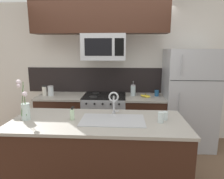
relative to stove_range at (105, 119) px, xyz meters
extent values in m
plane|color=brown|center=(0.00, -0.90, -0.46)|extent=(10.00, 10.00, 0.00)
cube|color=silver|center=(0.30, 0.38, 0.84)|extent=(5.20, 0.10, 2.60)
cube|color=black|center=(0.00, 0.32, 0.69)|extent=(3.09, 0.01, 0.48)
cube|color=#381E14|center=(-0.79, 0.00, -0.02)|extent=(0.82, 0.62, 0.88)
cube|color=#9E998E|center=(-0.79, 0.00, 0.43)|extent=(0.85, 0.65, 0.03)
cube|color=#381E14|center=(0.72, 0.00, -0.02)|extent=(0.69, 0.62, 0.88)
cube|color=#9E998E|center=(0.72, 0.00, 0.43)|extent=(0.72, 0.65, 0.03)
cube|color=#A8AAAF|center=(0.00, 0.00, -0.01)|extent=(0.76, 0.62, 0.91)
cube|color=black|center=(0.00, 0.00, 0.45)|extent=(0.76, 0.62, 0.01)
cylinder|color=black|center=(-0.18, -0.14, 0.46)|extent=(0.15, 0.15, 0.01)
cylinder|color=black|center=(0.18, -0.14, 0.46)|extent=(0.15, 0.15, 0.01)
cylinder|color=black|center=(-0.18, 0.14, 0.46)|extent=(0.15, 0.15, 0.01)
cylinder|color=black|center=(0.18, 0.14, 0.46)|extent=(0.15, 0.15, 0.01)
cylinder|color=black|center=(-0.27, -0.32, 0.39)|extent=(0.03, 0.02, 0.03)
cylinder|color=black|center=(-0.14, -0.32, 0.39)|extent=(0.03, 0.02, 0.03)
cylinder|color=black|center=(0.00, -0.32, 0.39)|extent=(0.03, 0.02, 0.03)
cylinder|color=black|center=(0.14, -0.32, 0.39)|extent=(0.03, 0.02, 0.03)
cylinder|color=black|center=(0.27, -0.32, 0.39)|extent=(0.03, 0.02, 0.03)
cube|color=#A8AAAF|center=(0.00, -0.02, 1.31)|extent=(0.74, 0.40, 0.44)
cube|color=black|center=(-0.07, -0.22, 1.31)|extent=(0.45, 0.00, 0.28)
cube|color=black|center=(0.27, -0.22, 1.31)|extent=(0.15, 0.00, 0.28)
cube|color=#381E14|center=(-0.07, -0.05, 1.83)|extent=(2.27, 0.34, 0.60)
cube|color=#A8AAAF|center=(1.50, 0.02, 0.41)|extent=(0.86, 0.72, 1.75)
cube|color=black|center=(1.50, -0.34, 0.80)|extent=(0.82, 0.00, 0.01)
cylinder|color=#99999E|center=(1.24, -0.36, 1.04)|extent=(0.01, 0.01, 0.31)
cylinder|color=#99999E|center=(1.24, -0.36, 0.27)|extent=(0.01, 0.01, 0.66)
cylinder|color=silver|center=(-1.10, -0.02, 0.53)|extent=(0.08, 0.08, 0.16)
cylinder|color=black|center=(-1.10, -0.02, 0.62)|extent=(0.08, 0.08, 0.02)
cylinder|color=silver|center=(-0.98, -0.03, 0.53)|extent=(0.10, 0.10, 0.16)
cylinder|color=#B2B2B7|center=(-0.98, -0.03, 0.62)|extent=(0.10, 0.10, 0.02)
ellipsoid|color=yellow|center=(0.72, -0.07, 0.47)|extent=(0.15, 0.14, 0.05)
ellipsoid|color=yellow|center=(0.72, -0.05, 0.47)|extent=(0.17, 0.11, 0.06)
ellipsoid|color=yellow|center=(0.73, -0.07, 0.47)|extent=(0.18, 0.06, 0.06)
ellipsoid|color=yellow|center=(0.74, -0.05, 0.47)|extent=(0.18, 0.06, 0.07)
ellipsoid|color=yellow|center=(0.74, -0.07, 0.47)|extent=(0.17, 0.10, 0.07)
ellipsoid|color=yellow|center=(0.75, -0.05, 0.47)|extent=(0.16, 0.14, 0.05)
cylinder|color=brown|center=(0.73, -0.06, 0.50)|extent=(0.02, 0.02, 0.03)
cylinder|color=silver|center=(0.52, 0.06, 0.54)|extent=(0.09, 0.09, 0.18)
cylinder|color=#A3A3AA|center=(0.52, 0.06, 0.64)|extent=(0.08, 0.08, 0.02)
cylinder|color=#A3A3AA|center=(0.52, 0.06, 0.67)|extent=(0.01, 0.01, 0.05)
sphere|color=#A3A3AA|center=(0.52, 0.06, 0.71)|extent=(0.02, 0.02, 0.02)
cylinder|color=#1E5184|center=(0.94, 0.05, 0.50)|extent=(0.08, 0.08, 0.11)
cube|color=#381E14|center=(0.05, -1.25, -0.02)|extent=(2.06, 0.85, 0.88)
cube|color=#9E998E|center=(0.05, -1.25, 0.43)|extent=(2.09, 0.88, 0.03)
cube|color=#ADAFB5|center=(0.22, -1.25, 0.45)|extent=(0.76, 0.44, 0.01)
cube|color=#ADAFB5|center=(0.05, -1.25, 0.37)|extent=(0.30, 0.33, 0.15)
cube|color=#ADAFB5|center=(0.40, -1.25, 0.37)|extent=(0.30, 0.33, 0.15)
cylinder|color=#B7BABF|center=(0.22, -0.99, 0.46)|extent=(0.04, 0.04, 0.02)
cylinder|color=#B7BABF|center=(0.22, -0.99, 0.58)|extent=(0.02, 0.02, 0.22)
torus|color=#B7BABF|center=(0.22, -1.04, 0.69)|extent=(0.13, 0.02, 0.13)
cylinder|color=#B7BABF|center=(0.22, -1.10, 0.66)|extent=(0.02, 0.02, 0.06)
cube|color=#B7BABF|center=(0.26, -0.99, 0.48)|extent=(0.07, 0.01, 0.01)
cylinder|color=beige|center=(-0.26, -1.26, 0.51)|extent=(0.05, 0.05, 0.13)
cylinder|color=black|center=(-0.26, -1.26, 0.59)|extent=(0.02, 0.02, 0.02)
cube|color=black|center=(-0.25, -1.26, 0.61)|extent=(0.03, 0.01, 0.01)
cylinder|color=silver|center=(0.78, -1.28, 0.51)|extent=(0.07, 0.07, 0.12)
cylinder|color=silver|center=(0.85, -1.19, 0.50)|extent=(0.07, 0.07, 0.10)
cylinder|color=silver|center=(-0.82, -1.28, 0.55)|extent=(0.10, 0.10, 0.20)
cylinder|color=silver|center=(-0.82, -1.28, 0.48)|extent=(0.09, 0.09, 0.06)
cylinder|color=#386B2D|center=(-0.84, -1.31, 0.69)|extent=(0.03, 0.06, 0.36)
sphere|color=silver|center=(-0.85, -1.34, 0.87)|extent=(0.04, 0.04, 0.04)
cylinder|color=#386B2D|center=(-0.81, -1.30, 0.64)|extent=(0.02, 0.04, 0.27)
sphere|color=silver|center=(-0.80, -1.32, 0.78)|extent=(0.04, 0.04, 0.04)
cylinder|color=#386B2D|center=(-0.84, -1.30, 0.71)|extent=(0.04, 0.04, 0.40)
sphere|color=silver|center=(-0.86, -1.32, 0.91)|extent=(0.06, 0.06, 0.06)
cylinder|color=#386B2D|center=(-0.81, -1.31, 0.64)|extent=(0.03, 0.05, 0.26)
sphere|color=silver|center=(-0.79, -1.33, 0.77)|extent=(0.06, 0.06, 0.06)
camera|label=1|loc=(0.36, -3.51, 1.29)|focal=32.00mm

